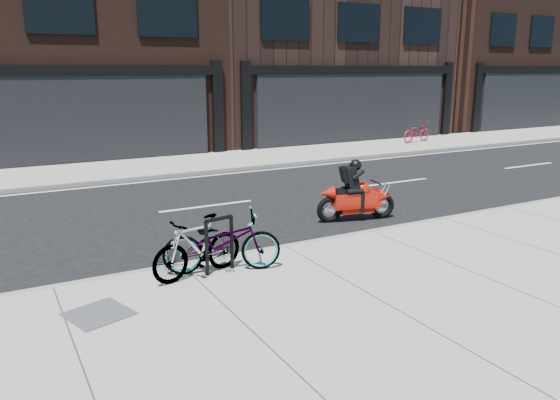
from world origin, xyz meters
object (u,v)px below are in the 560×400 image
bicycle_rear (198,247)px  utility_grate (99,314)px  bike_rack (219,240)px  bicycle_far (416,132)px  bicycle_front (222,242)px  motorcycle (360,195)px

bicycle_rear → utility_grate: (-1.66, -0.67, -0.48)m
bike_rack → bicycle_rear: bearing=180.0°
bike_rack → utility_grate: 2.20m
bike_rack → bicycle_far: size_ratio=0.53×
bicycle_far → utility_grate: (-15.79, -11.20, -0.45)m
bicycle_front → bicycle_rear: bicycle_front is taller
bike_rack → motorcycle: bearing=23.6°
bike_rack → bicycle_rear: 0.37m
motorcycle → bicycle_far: 13.02m
bike_rack → motorcycle: 4.49m
motorcycle → bicycle_far: (9.66, 8.73, 0.02)m
bicycle_rear → motorcycle: bearing=99.4°
bike_rack → utility_grate: bearing=-161.7°
motorcycle → utility_grate: 6.63m
utility_grate → bicycle_rear: bearing=21.9°
bike_rack → bicycle_front: 0.06m
bicycle_front → utility_grate: bicycle_front is taller
bicycle_front → bicycle_rear: 0.41m
bike_rack → bicycle_rear: (-0.36, 0.00, -0.05)m
bicycle_far → utility_grate: size_ratio=2.31×
bicycle_front → utility_grate: bearing=125.1°
bicycle_far → bicycle_front: bearing=116.1°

